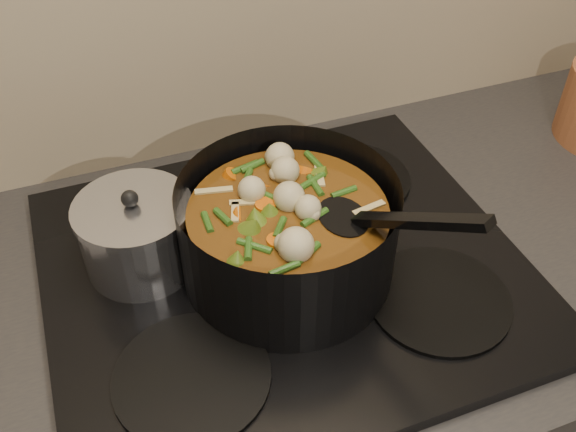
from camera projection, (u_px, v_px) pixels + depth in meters
name	position (u px, v px, depth m)	size (l,w,h in m)	color
stovetop	(284.00, 268.00, 0.86)	(0.62, 0.54, 0.03)	black
stockpot	(288.00, 234.00, 0.81)	(0.33, 0.36, 0.20)	black
saucepan	(137.00, 235.00, 0.82)	(0.15, 0.15, 0.12)	silver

